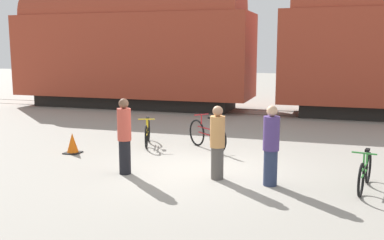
% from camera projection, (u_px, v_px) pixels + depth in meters
% --- Properties ---
extents(ground_plane, '(80.00, 80.00, 0.00)m').
position_uv_depth(ground_plane, '(202.00, 170.00, 10.34)').
color(ground_plane, gray).
extents(freight_train, '(23.61, 3.01, 5.70)m').
position_uv_depth(freight_train, '(266.00, 42.00, 18.97)').
color(freight_train, black).
rests_on(freight_train, ground_plane).
extents(rail_near, '(35.61, 0.07, 0.01)m').
position_uv_depth(rail_near, '(262.00, 115.00, 18.77)').
color(rail_near, '#4C4238').
rests_on(rail_near, ground_plane).
extents(rail_far, '(35.61, 0.07, 0.01)m').
position_uv_depth(rail_far, '(267.00, 110.00, 20.12)').
color(rail_far, '#4C4238').
rests_on(rail_far, ground_plane).
extents(bicycle_maroon, '(1.40, 1.22, 0.95)m').
position_uv_depth(bicycle_maroon, '(207.00, 135.00, 12.38)').
color(bicycle_maroon, black).
rests_on(bicycle_maroon, ground_plane).
extents(bicycle_yellow, '(0.60, 1.54, 0.81)m').
position_uv_depth(bicycle_yellow, '(147.00, 133.00, 12.95)').
color(bicycle_yellow, black).
rests_on(bicycle_yellow, ground_plane).
extents(bicycle_green, '(0.46, 1.64, 0.82)m').
position_uv_depth(bicycle_green, '(365.00, 173.00, 8.84)').
color(bicycle_green, black).
rests_on(bicycle_green, ground_plane).
extents(person_in_red, '(0.30, 0.30, 1.69)m').
position_uv_depth(person_in_red, '(124.00, 136.00, 9.89)').
color(person_in_red, black).
rests_on(person_in_red, ground_plane).
extents(person_in_purple, '(0.33, 0.33, 1.65)m').
position_uv_depth(person_in_purple, '(271.00, 146.00, 9.05)').
color(person_in_purple, '#283351').
rests_on(person_in_purple, ground_plane).
extents(person_in_tan, '(0.32, 0.32, 1.58)m').
position_uv_depth(person_in_tan, '(217.00, 142.00, 9.51)').
color(person_in_tan, '#514C47').
rests_on(person_in_tan, ground_plane).
extents(traffic_cone, '(0.40, 0.40, 0.55)m').
position_uv_depth(traffic_cone, '(73.00, 144.00, 11.93)').
color(traffic_cone, black).
rests_on(traffic_cone, ground_plane).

